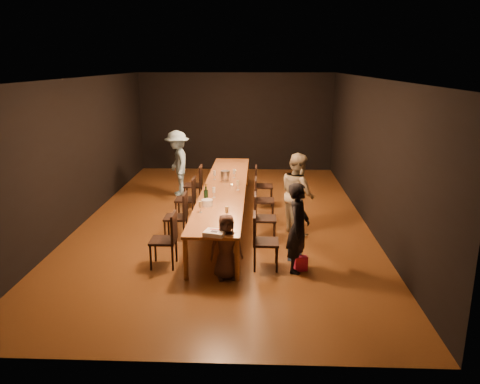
{
  "coord_description": "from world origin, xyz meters",
  "views": [
    {
      "loc": [
        0.72,
        -9.58,
        3.3
      ],
      "look_at": [
        0.38,
        -1.32,
        1.0
      ],
      "focal_mm": 35.0,
      "sensor_mm": 36.0,
      "label": 1
    }
  ],
  "objects_px": {
    "chair_left_0": "(163,240)",
    "chair_left_3": "(193,185)",
    "chair_right_1": "(265,218)",
    "woman_birthday": "(298,228)",
    "chair_right_3": "(264,185)",
    "chair_left_2": "(185,199)",
    "plate_stack": "(207,203)",
    "woman_tan": "(298,193)",
    "child": "(226,247)",
    "ice_bucket": "(225,176)",
    "table": "(225,189)",
    "birthday_cake": "(215,233)",
    "chair_right_2": "(264,200)",
    "chair_left_1": "(176,217)",
    "champagne_bottle": "(206,193)",
    "chair_right_0": "(266,241)",
    "man_blue": "(177,163)"
  },
  "relations": [
    {
      "from": "chair_right_0",
      "to": "plate_stack",
      "type": "xyz_separation_m",
      "value": [
        -1.07,
        1.01,
        0.34
      ]
    },
    {
      "from": "woman_tan",
      "to": "ice_bucket",
      "type": "xyz_separation_m",
      "value": [
        -1.52,
        1.2,
        0.06
      ]
    },
    {
      "from": "ice_bucket",
      "to": "chair_left_0",
      "type": "bearing_deg",
      "value": -105.74
    },
    {
      "from": "chair_left_2",
      "to": "woman_birthday",
      "type": "distance_m",
      "value": 3.34
    },
    {
      "from": "ice_bucket",
      "to": "birthday_cake",
      "type": "bearing_deg",
      "value": -88.62
    },
    {
      "from": "chair_right_1",
      "to": "woman_tan",
      "type": "height_order",
      "value": "woman_tan"
    },
    {
      "from": "chair_left_0",
      "to": "chair_left_3",
      "type": "bearing_deg",
      "value": 0.0
    },
    {
      "from": "chair_right_3",
      "to": "chair_left_0",
      "type": "relative_size",
      "value": 1.0
    },
    {
      "from": "champagne_bottle",
      "to": "ice_bucket",
      "type": "height_order",
      "value": "champagne_bottle"
    },
    {
      "from": "chair_left_3",
      "to": "woman_birthday",
      "type": "distance_m",
      "value": 4.31
    },
    {
      "from": "chair_right_0",
      "to": "woman_birthday",
      "type": "distance_m",
      "value": 0.59
    },
    {
      "from": "ice_bucket",
      "to": "plate_stack",
      "type": "bearing_deg",
      "value": -95.85
    },
    {
      "from": "chair_right_0",
      "to": "chair_right_2",
      "type": "distance_m",
      "value": 2.4
    },
    {
      "from": "chair_left_3",
      "to": "child",
      "type": "distance_m",
      "value": 4.16
    },
    {
      "from": "table",
      "to": "chair_left_3",
      "type": "distance_m",
      "value": 1.49
    },
    {
      "from": "chair_right_2",
      "to": "woman_birthday",
      "type": "distance_m",
      "value": 2.55
    },
    {
      "from": "chair_left_1",
      "to": "woman_birthday",
      "type": "distance_m",
      "value": 2.57
    },
    {
      "from": "woman_birthday",
      "to": "champagne_bottle",
      "type": "relative_size",
      "value": 4.3
    },
    {
      "from": "chair_right_2",
      "to": "chair_left_3",
      "type": "distance_m",
      "value": 2.08
    },
    {
      "from": "child",
      "to": "chair_right_2",
      "type": "bearing_deg",
      "value": 65.82
    },
    {
      "from": "birthday_cake",
      "to": "plate_stack",
      "type": "bearing_deg",
      "value": 114.94
    },
    {
      "from": "woman_birthday",
      "to": "woman_tan",
      "type": "distance_m",
      "value": 1.82
    },
    {
      "from": "chair_right_1",
      "to": "woman_tan",
      "type": "xyz_separation_m",
      "value": [
        0.64,
        0.53,
        0.34
      ]
    },
    {
      "from": "table",
      "to": "chair_right_3",
      "type": "distance_m",
      "value": 1.49
    },
    {
      "from": "chair_right_3",
      "to": "man_blue",
      "type": "relative_size",
      "value": 0.56
    },
    {
      "from": "chair_right_2",
      "to": "chair_left_2",
      "type": "bearing_deg",
      "value": -90.0
    },
    {
      "from": "ice_bucket",
      "to": "woman_birthday",
      "type": "bearing_deg",
      "value": -65.21
    },
    {
      "from": "chair_right_0",
      "to": "chair_left_3",
      "type": "distance_m",
      "value": 3.98
    },
    {
      "from": "chair_right_1",
      "to": "woman_birthday",
      "type": "bearing_deg",
      "value": 21.88
    },
    {
      "from": "chair_left_1",
      "to": "chair_left_2",
      "type": "height_order",
      "value": "same"
    },
    {
      "from": "chair_left_1",
      "to": "ice_bucket",
      "type": "relative_size",
      "value": 4.2
    },
    {
      "from": "table",
      "to": "chair_right_3",
      "type": "xyz_separation_m",
      "value": [
        0.85,
        1.2,
        -0.24
      ]
    },
    {
      "from": "man_blue",
      "to": "plate_stack",
      "type": "relative_size",
      "value": 7.88
    },
    {
      "from": "table",
      "to": "woman_tan",
      "type": "bearing_deg",
      "value": -24.13
    },
    {
      "from": "ice_bucket",
      "to": "chair_left_2",
      "type": "bearing_deg",
      "value": -147.42
    },
    {
      "from": "chair_left_2",
      "to": "plate_stack",
      "type": "distance_m",
      "value": 1.57
    },
    {
      "from": "chair_left_0",
      "to": "child",
      "type": "relative_size",
      "value": 0.88
    },
    {
      "from": "chair_right_2",
      "to": "table",
      "type": "bearing_deg",
      "value": -90.0
    },
    {
      "from": "chair_right_0",
      "to": "chair_left_3",
      "type": "height_order",
      "value": "same"
    },
    {
      "from": "chair_left_1",
      "to": "chair_left_3",
      "type": "bearing_deg",
      "value": 0.0
    },
    {
      "from": "birthday_cake",
      "to": "chair_right_3",
      "type": "bearing_deg",
      "value": 93.5
    },
    {
      "from": "plate_stack",
      "to": "champagne_bottle",
      "type": "relative_size",
      "value": 0.61
    },
    {
      "from": "chair_left_3",
      "to": "woman_tan",
      "type": "distance_m",
      "value": 3.02
    },
    {
      "from": "chair_right_2",
      "to": "woman_birthday",
      "type": "height_order",
      "value": "woman_birthday"
    },
    {
      "from": "chair_right_0",
      "to": "chair_left_1",
      "type": "xyz_separation_m",
      "value": [
        -1.7,
        1.2,
        0.0
      ]
    },
    {
      "from": "chair_left_1",
      "to": "woman_birthday",
      "type": "xyz_separation_m",
      "value": [
        2.21,
        -1.28,
        0.27
      ]
    },
    {
      "from": "chair_right_1",
      "to": "woman_birthday",
      "type": "distance_m",
      "value": 1.41
    },
    {
      "from": "chair_left_0",
      "to": "chair_left_1",
      "type": "distance_m",
      "value": 1.2
    },
    {
      "from": "chair_right_3",
      "to": "man_blue",
      "type": "distance_m",
      "value": 2.34
    },
    {
      "from": "chair_left_0",
      "to": "woman_tan",
      "type": "distance_m",
      "value": 2.93
    }
  ]
}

